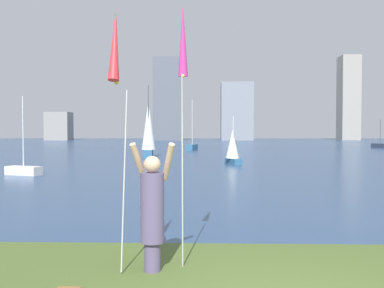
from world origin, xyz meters
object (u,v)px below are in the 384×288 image
Objects in this scene: sailboat_1 at (192,147)px; kite_flag_left at (115,53)px; sailboat_3 at (148,130)px; sailboat_7 at (380,146)px; kite_flag_right at (183,48)px; sailboat_4 at (233,147)px; sailboat_6 at (24,170)px; person at (152,208)px.

kite_flag_left is at bearing -90.07° from sailboat_1.
kite_flag_left is 41.53m from sailboat_1.
sailboat_7 is at bearing 35.65° from sailboat_3.
sailboat_7 is at bearing 15.06° from sailboat_1.
sailboat_7 is (23.33, 47.12, -3.20)m from kite_flag_right.
sailboat_1 is 20.11m from sailboat_4.
sailboat_4 is 0.81× the size of sailboat_6.
person is 2.41m from kite_flag_left.
kite_flag_left reaches higher than person.
kite_flag_right is 1.14× the size of sailboat_7.
kite_flag_left reaches higher than sailboat_6.
sailboat_3 is at bearing 72.30° from sailboat_6.
sailboat_3 is 1.88× the size of sailboat_4.
sailboat_6 is at bearing 118.16° from kite_flag_left.
sailboat_6 is 1.06× the size of sailboat_7.
kite_flag_left is 1.23× the size of sailboat_4.
kite_flag_left is at bearing -116.84° from sailboat_7.
kite_flag_right is at bearing 17.57° from person.
sailboat_6 is at bearing 122.44° from kite_flag_right.
sailboat_3 reaches higher than person.
sailboat_6 is (-8.14, 13.86, -0.72)m from person.
sailboat_4 is 13.14m from sailboat_6.
sailboat_7 is (27.51, 19.73, -1.99)m from sailboat_3.
kite_flag_right is at bearing -96.39° from sailboat_4.
kite_flag_left is 53.81m from sailboat_7.
person is 28.00m from sailboat_3.
person is 21.28m from sailboat_4.
kite_flag_right is 27.74m from sailboat_3.
sailboat_3 reaches higher than sailboat_7.
kite_flag_left is 16.55m from sailboat_6.
sailboat_1 reaches higher than kite_flag_left.
kite_flag_left is at bearing -98.56° from sailboat_4.
sailboat_1 reaches higher than sailboat_6.
sailboat_1 is at bearing -164.94° from sailboat_7.
sailboat_1 is 1.47× the size of sailboat_6.
kite_flag_left is at bearing -83.42° from sailboat_3.
sailboat_4 is at bearing -80.85° from sailboat_1.
sailboat_1 is 1.57× the size of sailboat_7.
kite_flag_right is 52.68m from sailboat_7.
sailboat_4 reaches higher than person.
sailboat_4 is at bearing 33.53° from sailboat_6.
person is 0.33× the size of sailboat_3.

